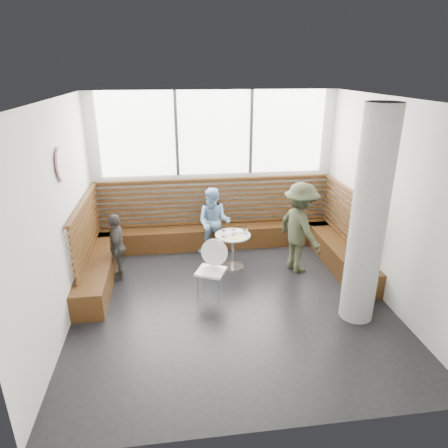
{
  "coord_description": "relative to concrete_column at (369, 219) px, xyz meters",
  "views": [
    {
      "loc": [
        -0.88,
        -5.55,
        3.61
      ],
      "look_at": [
        0.0,
        1.0,
        1.0
      ],
      "focal_mm": 32.0,
      "sensor_mm": 36.0,
      "label": 1
    }
  ],
  "objects": [
    {
      "name": "plate_far",
      "position": [
        -1.52,
        1.98,
        -0.91
      ],
      "size": [
        0.2,
        0.2,
        0.01
      ],
      "primitive_type": "cylinder",
      "color": "white",
      "rests_on": "cafe_table"
    },
    {
      "name": "cafe_table",
      "position": [
        -1.65,
        1.84,
        -1.11
      ],
      "size": [
        0.66,
        0.66,
        0.68
      ],
      "color": "silver",
      "rests_on": "ground"
    },
    {
      "name": "cafe_chair",
      "position": [
        -2.17,
        0.92,
        -1.03
      ],
      "size": [
        0.46,
        0.45,
        0.96
      ],
      "rotation": [
        0.0,
        0.0,
        -0.42
      ],
      "color": "white",
      "rests_on": "ground"
    },
    {
      "name": "glass_left",
      "position": [
        -1.84,
        1.77,
        -0.86
      ],
      "size": [
        0.08,
        0.08,
        0.12
      ],
      "primitive_type": "cylinder",
      "color": "white",
      "rests_on": "cafe_table"
    },
    {
      "name": "booth",
      "position": [
        -1.85,
        2.37,
        -1.19
      ],
      "size": [
        5.0,
        2.5,
        1.44
      ],
      "color": "#3D240F",
      "rests_on": "ground"
    },
    {
      "name": "glass_right",
      "position": [
        -1.4,
        1.87,
        -0.86
      ],
      "size": [
        0.07,
        0.07,
        0.12
      ],
      "primitive_type": "cylinder",
      "color": "white",
      "rests_on": "cafe_table"
    },
    {
      "name": "child_back",
      "position": [
        -1.94,
        2.47,
        -0.9
      ],
      "size": [
        0.81,
        0.72,
        1.41
      ],
      "primitive_type": "imported",
      "rotation": [
        0.0,
        0.0,
        -0.31
      ],
      "color": "#84B6E5",
      "rests_on": "ground"
    },
    {
      "name": "concrete_column",
      "position": [
        0.0,
        0.0,
        0.0
      ],
      "size": [
        0.5,
        0.5,
        3.2
      ],
      "primitive_type": "cylinder",
      "color": "gray",
      "rests_on": "ground"
    },
    {
      "name": "adult_man",
      "position": [
        -0.44,
        1.58,
        -0.75
      ],
      "size": [
        0.97,
        1.25,
        1.71
      ],
      "primitive_type": "imported",
      "rotation": [
        0.0,
        0.0,
        1.91
      ],
      "color": "#393F2A",
      "rests_on": "ground"
    },
    {
      "name": "menu_card",
      "position": [
        -1.59,
        1.67,
        -0.92
      ],
      "size": [
        0.24,
        0.19,
        0.0
      ],
      "primitive_type": "cube",
      "rotation": [
        0.0,
        0.0,
        -0.21
      ],
      "color": "#A5C64C",
      "rests_on": "cafe_table"
    },
    {
      "name": "plate_near",
      "position": [
        -1.74,
        1.92,
        -0.91
      ],
      "size": [
        0.2,
        0.2,
        0.01
      ],
      "primitive_type": "cylinder",
      "color": "white",
      "rests_on": "cafe_table"
    },
    {
      "name": "room",
      "position": [
        -1.85,
        0.6,
        0.0
      ],
      "size": [
        5.0,
        5.0,
        3.2
      ],
      "color": "silver",
      "rests_on": "ground"
    },
    {
      "name": "child_left",
      "position": [
        -3.76,
        1.73,
        -0.98
      ],
      "size": [
        0.32,
        0.73,
        1.24
      ],
      "primitive_type": "imported",
      "rotation": [
        0.0,
        0.0,
        -1.54
      ],
      "color": "#42403C",
      "rests_on": "ground"
    },
    {
      "name": "glass_mid",
      "position": [
        -1.64,
        1.84,
        -0.87
      ],
      "size": [
        0.06,
        0.06,
        0.1
      ],
      "primitive_type": "cylinder",
      "color": "white",
      "rests_on": "cafe_table"
    },
    {
      "name": "wall_art",
      "position": [
        -4.31,
        1.0,
        0.7
      ],
      "size": [
        0.03,
        0.5,
        0.5
      ],
      "primitive_type": "cylinder",
      "rotation": [
        0.0,
        1.57,
        0.0
      ],
      "color": "white",
      "rests_on": "room"
    }
  ]
}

